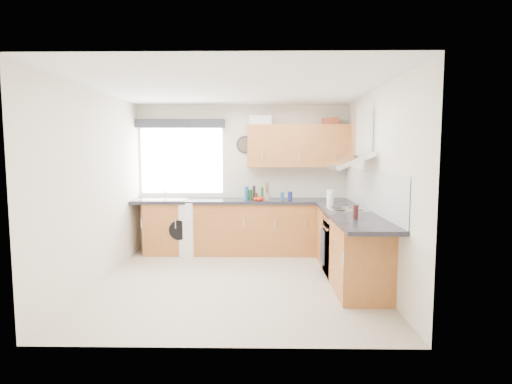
{
  "coord_description": "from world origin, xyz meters",
  "views": [
    {
      "loc": [
        0.35,
        -5.1,
        1.68
      ],
      "look_at": [
        0.25,
        0.85,
        1.1
      ],
      "focal_mm": 28.0,
      "sensor_mm": 36.0,
      "label": 1
    }
  ],
  "objects_px": {
    "extractor_hood": "(356,146)",
    "washing_machine": "(183,227)",
    "oven": "(346,245)",
    "upper_cabinets": "(299,146)"
  },
  "relations": [
    {
      "from": "extractor_hood",
      "to": "upper_cabinets",
      "type": "relative_size",
      "value": 0.46
    },
    {
      "from": "upper_cabinets",
      "to": "oven",
      "type": "bearing_deg",
      "value": -67.46
    },
    {
      "from": "washing_machine",
      "to": "upper_cabinets",
      "type": "bearing_deg",
      "value": 17.31
    },
    {
      "from": "extractor_hood",
      "to": "upper_cabinets",
      "type": "distance_m",
      "value": 1.48
    },
    {
      "from": "oven",
      "to": "upper_cabinets",
      "type": "distance_m",
      "value": 1.99
    },
    {
      "from": "upper_cabinets",
      "to": "washing_machine",
      "type": "height_order",
      "value": "upper_cabinets"
    },
    {
      "from": "oven",
      "to": "upper_cabinets",
      "type": "height_order",
      "value": "upper_cabinets"
    },
    {
      "from": "extractor_hood",
      "to": "washing_machine",
      "type": "relative_size",
      "value": 0.88
    },
    {
      "from": "oven",
      "to": "extractor_hood",
      "type": "relative_size",
      "value": 1.09
    },
    {
      "from": "oven",
      "to": "washing_machine",
      "type": "height_order",
      "value": "washing_machine"
    }
  ]
}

